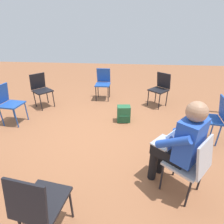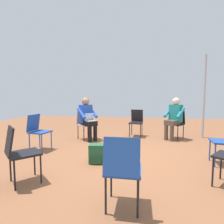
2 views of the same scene
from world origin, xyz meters
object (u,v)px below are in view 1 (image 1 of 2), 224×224
at_px(chair_east, 8,102).
at_px(chair_north, 38,203).
at_px(chair_south, 103,82).
at_px(person_with_laptop, 180,143).
at_px(chair_southwest, 160,87).
at_px(backpack_near_laptop_user, 124,115).
at_px(chair_southeast, 41,88).
at_px(chair_west, 214,116).
at_px(chair_northwest, 191,163).

bearing_deg(chair_east, chair_north, 44.12).
height_order(chair_south, person_with_laptop, person_with_laptop).
bearing_deg(chair_east, chair_southwest, 116.46).
distance_m(chair_south, backpack_near_laptop_user, 1.50).
xyz_separation_m(chair_southeast, person_with_laptop, (-2.84, 2.30, 0.20)).
bearing_deg(person_with_laptop, chair_west, 2.93).
bearing_deg(chair_east, chair_northwest, 70.65).
xyz_separation_m(chair_northwest, person_with_laptop, (0.13, -0.11, 0.20)).
bearing_deg(person_with_laptop, chair_northwest, -90.00).
bearing_deg(chair_west, chair_north, 137.72).
xyz_separation_m(chair_southwest, backpack_near_laptop_user, (0.89, 0.97, -0.34)).
height_order(chair_east, person_with_laptop, person_with_laptop).
distance_m(chair_west, backpack_near_laptop_user, 1.71).
bearing_deg(chair_southwest, person_with_laptop, 128.10).
bearing_deg(chair_west, chair_east, 93.97).
xyz_separation_m(chair_north, person_with_laptop, (-1.39, -0.77, 0.20)).
relative_size(chair_southwest, backpack_near_laptop_user, 2.36).
relative_size(chair_east, chair_south, 1.00).
relative_size(chair_southwest, person_with_laptop, 0.69).
height_order(chair_southwest, person_with_laptop, person_with_laptop).
bearing_deg(chair_northwest, chair_north, 154.29).
xyz_separation_m(chair_southeast, chair_northwest, (-2.97, 2.41, 0.00)).
distance_m(chair_east, chair_southwest, 3.53).
relative_size(chair_west, chair_southwest, 1.00).
height_order(chair_north, person_with_laptop, person_with_laptop).
bearing_deg(person_with_laptop, backpack_near_laptop_user, 63.65).
xyz_separation_m(chair_south, chair_southwest, (-1.53, 0.35, 0.00)).
xyz_separation_m(chair_west, chair_southwest, (0.69, -1.53, 0.00)).
height_order(chair_east, backpack_near_laptop_user, chair_east).
bearing_deg(chair_west, chair_northwest, 156.71).
distance_m(chair_south, chair_west, 2.91).
relative_size(chair_south, backpack_near_laptop_user, 2.36).
bearing_deg(chair_southwest, backpack_near_laptop_user, 89.40).
relative_size(chair_northwest, backpack_near_laptop_user, 2.36).
distance_m(chair_south, chair_north, 3.77).
bearing_deg(chair_southwest, chair_south, 29.26).
bearing_deg(chair_north, person_with_laptop, 37.37).
relative_size(chair_southeast, chair_north, 1.00).
bearing_deg(backpack_near_laptop_user, chair_southeast, -16.10).
bearing_deg(backpack_near_laptop_user, person_with_laptop, 112.81).
distance_m(chair_east, chair_south, 2.39).
height_order(chair_south, chair_northwest, same).
distance_m(chair_southeast, chair_northwest, 3.82).
bearing_deg(chair_northwest, chair_west, 9.71).
distance_m(chair_southeast, person_with_laptop, 3.66).
height_order(chair_east, chair_west, same).
bearing_deg(person_with_laptop, chair_southwest, 36.89).
distance_m(chair_east, chair_north, 2.76).
relative_size(chair_southwest, chair_north, 1.00).
distance_m(chair_northwest, chair_southwest, 2.76).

